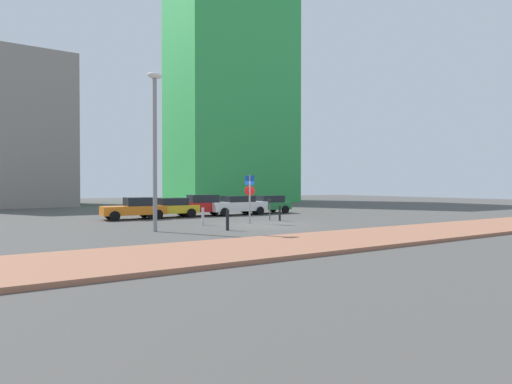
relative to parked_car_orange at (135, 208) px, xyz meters
name	(u,v)px	position (x,y,z in m)	size (l,w,h in m)	color
ground_plane	(267,225)	(5.67, -7.72, -0.75)	(120.00, 120.00, 0.00)	#4C4947
sidewalk_brick	(359,238)	(5.67, -14.80, -0.68)	(40.00, 4.32, 0.14)	#9E664C
parked_car_orange	(135,208)	(0.00, 0.00, 0.00)	(4.13, 2.04, 1.46)	orange
parked_car_yellow	(169,207)	(2.39, 0.28, -0.02)	(4.24, 2.18, 1.39)	gold
parked_car_red	(202,205)	(5.07, 0.59, 0.07)	(4.23, 2.30, 1.58)	red
parked_car_white	(237,205)	(7.73, 0.07, 0.03)	(4.57, 2.17, 1.47)	white
parked_car_green	(266,204)	(10.58, 0.44, 0.02)	(4.21, 2.12, 1.46)	#237238
parking_sign_post	(250,193)	(5.16, -6.53, 1.06)	(0.58, 0.20, 2.87)	gray
parking_meter	(270,206)	(7.33, -5.32, 0.18)	(0.18, 0.14, 1.43)	#4C4C51
street_lamp	(155,139)	(-0.77, -7.73, 3.74)	(0.70, 0.36, 7.70)	gray
traffic_bollard_near	(227,220)	(2.49, -9.06, -0.23)	(0.16, 0.16, 1.04)	black
traffic_bollard_mid	(203,217)	(2.37, -6.12, -0.25)	(0.15, 0.15, 1.00)	#B7B7BC
traffic_bollard_far	(280,213)	(7.78, -5.81, -0.27)	(0.15, 0.15, 0.95)	black
building_colorful_midrise	(229,97)	(19.03, 24.58, 14.68)	(15.99, 13.95, 30.84)	green
building_under_construction	(17,134)	(-7.56, 24.54, 7.44)	(11.82, 12.16, 16.37)	gray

